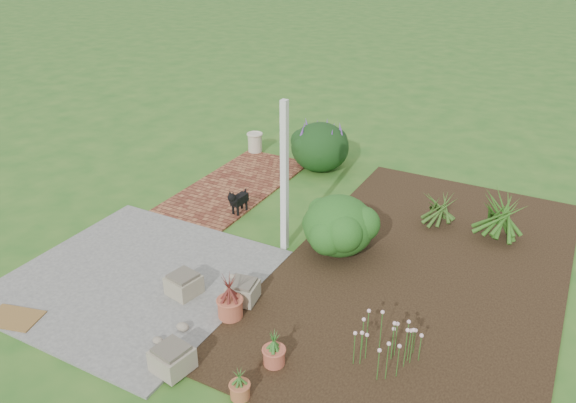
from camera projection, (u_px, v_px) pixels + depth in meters
The scene contains 19 objects.
ground at pixel (266, 246), 9.25m from camera, with size 80.00×80.00×0.00m, color #28611E.
concrete_patio at pixel (135, 278), 8.40m from camera, with size 3.50×3.50×0.04m, color #5D5D5B.
brick_path at pixel (237, 185), 11.34m from camera, with size 1.60×3.50×0.04m, color brown.
garden_bed at pixel (423, 271), 8.58m from camera, with size 4.00×7.00×0.03m, color black.
veranda_post at pixel (284, 179), 8.64m from camera, with size 0.10×0.10×2.50m, color white.
stone_trough_near at pixel (172, 360), 6.61m from camera, with size 0.42×0.42×0.28m, color gray.
stone_trough_mid at pixel (184, 285), 7.97m from camera, with size 0.41×0.41×0.27m, color gray.
stone_trough_far at pixel (243, 292), 7.83m from camera, with size 0.39×0.39×0.26m, color gray.
coir_doormat at pixel (14, 318), 7.51m from camera, with size 0.70×0.45×0.02m, color brown.
black_dog at pixel (238, 199), 10.10m from camera, with size 0.19×0.53×0.46m.
cream_ceramic_urn at pixel (255, 142), 12.86m from camera, with size 0.32×0.32×0.43m, color beige.
evergreen_shrub at pixel (339, 224), 8.88m from camera, with size 1.13×1.13×0.96m, color #133D16.
agapanthus_clump_back at pixel (500, 212), 9.24m from camera, with size 1.06×1.06×0.96m, color #113A13, non-canonical shape.
agapanthus_clump_front at pixel (438, 206), 9.69m from camera, with size 0.84×0.84×0.75m, color #1A370F, non-canonical shape.
pink_flower_patch at pixel (387, 345), 6.65m from camera, with size 0.88×0.88×0.56m, color #113D0F, non-canonical shape.
terracotta_pot_bronze at pixel (230, 308), 7.52m from camera, with size 0.33×0.33×0.27m, color #B5593D.
terracotta_pot_small_left at pixel (274, 356), 6.72m from camera, with size 0.26×0.26×0.22m, color #B6563D.
terracotta_pot_small_right at pixel (240, 390), 6.25m from camera, with size 0.22×0.22×0.19m, color #AB5C39.
purple_flowering_bush at pixel (320, 146), 11.92m from camera, with size 1.23×1.23×1.05m, color black.
Camera 1 is at (4.09, -6.81, 4.82)m, focal length 35.00 mm.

